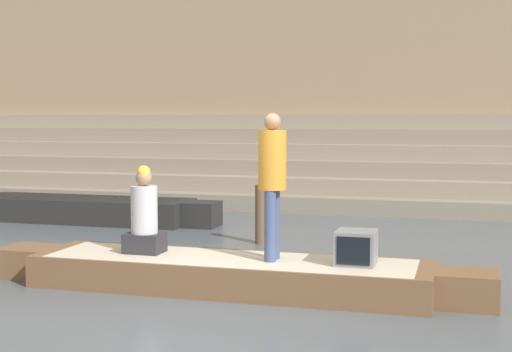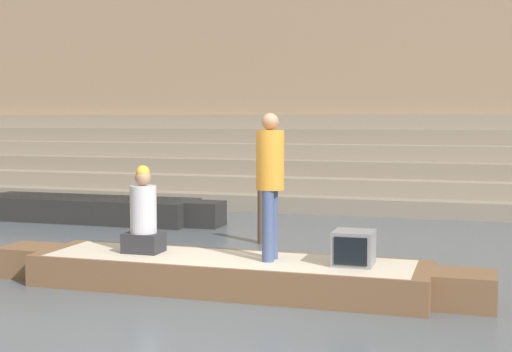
{
  "view_description": "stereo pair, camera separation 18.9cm",
  "coord_description": "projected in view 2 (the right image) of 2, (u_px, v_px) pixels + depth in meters",
  "views": [
    {
      "loc": [
        2.47,
        -6.92,
        2.07
      ],
      "look_at": [
        -0.19,
        2.33,
        1.28
      ],
      "focal_mm": 50.0,
      "sensor_mm": 36.0,
      "label": 1
    },
    {
      "loc": [
        2.65,
        -6.87,
        2.07
      ],
      "look_at": [
        -0.19,
        2.33,
        1.28
      ],
      "focal_mm": 50.0,
      "sensor_mm": 36.0,
      "label": 2
    }
  ],
  "objects": [
    {
      "name": "ground_plane",
      "position": [
        208.0,
        315.0,
        7.49
      ],
      "size": [
        120.0,
        120.0,
        0.0
      ],
      "primitive_type": "plane",
      "color": "#4C5660"
    },
    {
      "name": "ghat_steps",
      "position": [
        359.0,
        172.0,
        17.07
      ],
      "size": [
        36.0,
        3.35,
        2.16
      ],
      "color": "gray",
      "rests_on": "ground"
    },
    {
      "name": "back_wall",
      "position": [
        371.0,
        65.0,
        18.57
      ],
      "size": [
        34.2,
        1.28,
        6.95
      ],
      "color": "#937A60",
      "rests_on": "ground"
    },
    {
      "name": "rowboat_main",
      "position": [
        227.0,
        272.0,
        8.61
      ],
      "size": [
        6.2,
        1.3,
        0.38
      ],
      "rotation": [
        0.0,
        0.0,
        -0.0
      ],
      "color": "brown",
      "rests_on": "ground"
    },
    {
      "name": "person_standing",
      "position": [
        270.0,
        176.0,
        8.38
      ],
      "size": [
        0.33,
        0.33,
        1.74
      ],
      "rotation": [
        0.0,
        0.0,
        0.19
      ],
      "color": "#3D4C75",
      "rests_on": "rowboat_main"
    },
    {
      "name": "person_rowing",
      "position": [
        143.0,
        217.0,
        8.92
      ],
      "size": [
        0.47,
        0.37,
        1.1
      ],
      "rotation": [
        0.0,
        0.0,
        0.14
      ],
      "color": "#28282D",
      "rests_on": "rowboat_main"
    },
    {
      "name": "tv_set",
      "position": [
        354.0,
        248.0,
        8.17
      ],
      "size": [
        0.45,
        0.46,
        0.4
      ],
      "rotation": [
        0.0,
        0.0,
        -0.02
      ],
      "color": "slate",
      "rests_on": "rowboat_main"
    },
    {
      "name": "moored_boat_shore",
      "position": [
        87.0,
        208.0,
        14.38
      ],
      "size": [
        5.76,
        1.2,
        0.48
      ],
      "rotation": [
        0.0,
        0.0,
        0.09
      ],
      "color": "black",
      "rests_on": "ground"
    },
    {
      "name": "mooring_post",
      "position": [
        263.0,
        214.0,
        11.76
      ],
      "size": [
        0.18,
        0.18,
        0.97
      ],
      "primitive_type": "cylinder",
      "color": "brown",
      "rests_on": "ground"
    }
  ]
}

